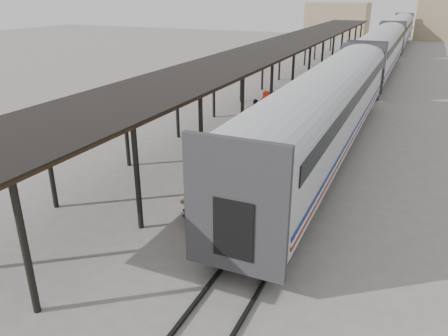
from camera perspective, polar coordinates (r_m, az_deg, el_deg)
name	(u,v)px	position (r m, az deg, el deg)	size (l,w,h in m)	color
ground	(198,211)	(17.49, -3.39, -5.68)	(160.00, 160.00, 0.00)	slate
train	(380,50)	(47.95, 19.72, 14.35)	(3.45, 76.01, 4.01)	silver
canopy	(290,43)	(39.37, 8.60, 15.84)	(4.90, 64.30, 4.15)	#422B19
rails	(377,76)	(48.53, 19.35, 11.31)	(1.54, 150.00, 0.12)	black
building_left	(338,18)	(97.35, 14.61, 18.41)	(12.00, 8.00, 6.00)	tan
baggage_cart	(213,198)	(17.03, -1.47, -3.99)	(1.70, 2.60, 0.86)	brown
suitcase_stack	(216,185)	(17.20, -1.05, -2.26)	(1.22, 1.07, 0.57)	#3C3B3E
luggage_tug	(268,103)	(32.02, 5.82, 8.42)	(1.18, 1.67, 1.36)	maroon
porter	(211,181)	(15.96, -1.70, -1.75)	(0.60, 0.39, 1.65)	navy
pedestrian	(255,113)	(28.16, 4.09, 7.17)	(1.06, 0.44, 1.82)	black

